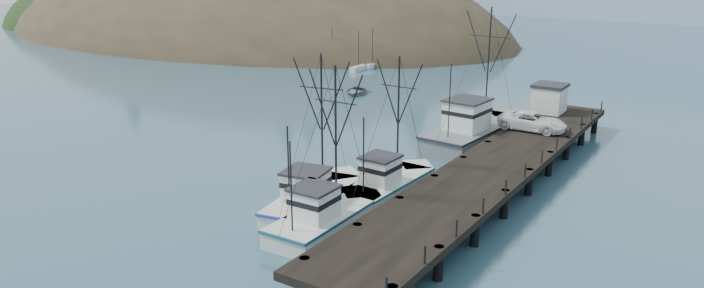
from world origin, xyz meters
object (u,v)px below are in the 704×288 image
Objects in this scene: pier at (495,167)px; trawler_mid at (317,197)px; trawler_far at (390,183)px; pickup_truck at (532,121)px; work_vessel at (477,131)px; motorboat at (356,94)px; trawler_near at (328,216)px; pier_shed at (549,98)px.

trawler_mid is at bearing -130.10° from pier.
trawler_far is 1.78× the size of pickup_truck.
work_vessel reaches higher than pickup_truck.
motorboat is at bearing 65.22° from pickup_truck.
work_vessel is at bearing -49.17° from motorboat.
trawler_near is at bearing -91.44° from work_vessel.
trawler_mid is 22.59m from pickup_truck.
trawler_near is 1.04× the size of trawler_far.
trawler_near reaches higher than pickup_truck.
pier_shed reaches higher than motorboat.
pier is at bearing -60.79° from work_vessel.
trawler_mid is 20.99m from work_vessel.
pier is at bearing -85.24° from pier_shed.
trawler_near is at bearing -79.08° from motorboat.
work_vessel reaches higher than trawler_far.
pickup_truck is at bearing 68.68° from trawler_mid.
trawler_mid is (-8.86, -10.52, -0.87)m from pier.
trawler_far is at bearing -100.87° from pier_shed.
motorboat is (-26.24, 11.84, -2.82)m from pickup_truck.
pickup_truck is 28.92m from motorboat.
work_vessel is 5.29m from pickup_truck.
pickup_truck is at bearing 76.40° from trawler_near.
trawler_far is at bearing 60.98° from trawler_mid.
motorboat is at bearing 120.47° from trawler_near.
motorboat is (-18.06, 32.80, -0.82)m from trawler_mid.
trawler_mid is 1.90× the size of pickup_truck.
trawler_near is 3.37× the size of pier_shed.
pier is 14.27m from trawler_near.
trawler_far reaches higher than motorboat.
pier is at bearing 63.76° from trawler_near.
trawler_near reaches higher than motorboat.
trawler_near is 23.97m from pickup_truck.
pier_shed is (4.80, 30.77, 2.60)m from trawler_near.
trawler_mid is at bearing -104.47° from pier_shed.
trawler_near is 0.71× the size of work_vessel.
work_vessel is 9.11m from pier_shed.
pier is 4.08× the size of trawler_near.
pier_shed is 0.64× the size of motorboat.
pickup_truck reaches higher than motorboat.
pier_shed is at bearing 61.53° from work_vessel.
pier is 11.72m from work_vessel.
motorboat is at bearing 150.39° from work_vessel.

